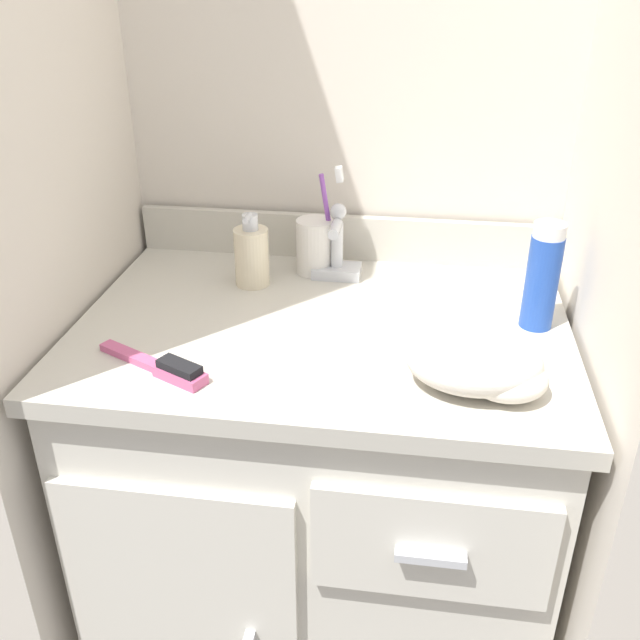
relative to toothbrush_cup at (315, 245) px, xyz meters
The scene contains 10 objects.
wall_back 0.28m from the toothbrush_cup, 72.28° to the left, with size 0.99×0.08×2.20m, color beige.
wall_left 0.52m from the toothbrush_cup, 153.77° to the right, with size 0.08×0.65×2.20m, color beige.
vanity 0.49m from the toothbrush_cup, 78.63° to the right, with size 0.81×0.59×0.81m.
backsplash 0.09m from the toothbrush_cup, 60.31° to the left, with size 0.81×0.02×0.09m.
sink_faucet 0.05m from the toothbrush_cup, 20.29° to the right, with size 0.09×0.09×0.14m.
toothbrush_cup is the anchor object (origin of this frame).
soap_dispenser 0.13m from the toothbrush_cup, 146.39° to the right, with size 0.06×0.07×0.14m.
shaving_cream_can 0.42m from the toothbrush_cup, 22.52° to the right, with size 0.05×0.05×0.18m.
hairbrush 0.43m from the toothbrush_cup, 112.51° to the right, with size 0.19×0.11×0.03m.
hand_towel 0.46m from the toothbrush_cup, 51.04° to the right, with size 0.20×0.15×0.08m.
Camera 1 is at (0.15, -1.03, 1.36)m, focal length 40.00 mm.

